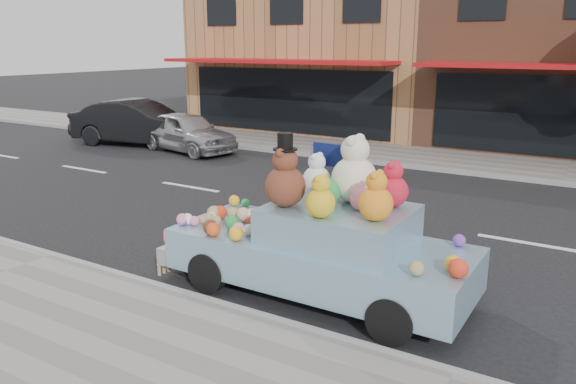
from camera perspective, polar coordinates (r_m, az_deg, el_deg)
The scene contains 8 objects.
ground at distance 11.10m, azimuth 23.27°, elevation -4.83°, with size 120.00×120.00×0.00m, color black.
far_sidewalk at distance 17.36m, azimuth 26.48°, elevation 1.80°, with size 60.00×3.00×0.12m, color gray.
near_kerb at distance 6.57m, azimuth 16.54°, elevation -17.40°, with size 60.00×0.12×0.13m, color gray.
far_kerb at distance 15.89m, azimuth 25.97°, elevation 0.80°, with size 60.00×0.12×0.13m, color gray.
storefront_left at distance 25.09m, azimuth 4.76°, elevation 15.08°, with size 10.00×9.80×7.30m.
car_silver at distance 19.13m, azimuth -10.22°, elevation 6.04°, with size 1.56×3.89×1.33m, color #A5A5AA.
car_dark at distance 20.75m, azimuth -14.93°, elevation 6.82°, with size 1.68×4.83×1.59m, color black.
art_car at distance 7.96m, azimuth 3.34°, elevation -4.94°, with size 4.50×1.79×2.36m.
Camera 1 is at (1.22, -10.47, 3.50)m, focal length 35.00 mm.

